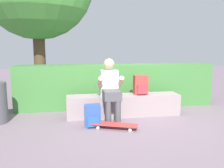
# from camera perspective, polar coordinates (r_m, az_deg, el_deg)

# --- Properties ---
(ground_plane) EXTENTS (24.00, 24.00, 0.00)m
(ground_plane) POSITION_cam_1_polar(r_m,az_deg,el_deg) (4.72, 3.64, -8.61)
(ground_plane) COLOR slate
(bench_main) EXTENTS (2.32, 0.44, 0.44)m
(bench_main) POSITION_cam_1_polar(r_m,az_deg,el_deg) (4.98, 2.76, -5.06)
(bench_main) COLOR gray
(bench_main) RESTS_ON ground
(person_skater) EXTENTS (0.49, 0.62, 1.19)m
(person_skater) POSITION_cam_1_polar(r_m,az_deg,el_deg) (4.63, -0.41, -0.80)
(person_skater) COLOR white
(person_skater) RESTS_ON ground
(skateboard_near_person) EXTENTS (0.82, 0.48, 0.09)m
(skateboard_near_person) POSITION_cam_1_polar(r_m,az_deg,el_deg) (4.21, 0.66, -9.68)
(skateboard_near_person) COLOR #BC3833
(skateboard_near_person) RESTS_ON ground
(backpack_on_bench) EXTENTS (0.28, 0.23, 0.40)m
(backpack_on_bench) POSITION_cam_1_polar(r_m,az_deg,el_deg) (4.98, 6.86, -0.28)
(backpack_on_bench) COLOR #B23833
(backpack_on_bench) RESTS_ON bench_main
(backpack_on_ground) EXTENTS (0.28, 0.23, 0.40)m
(backpack_on_ground) POSITION_cam_1_polar(r_m,az_deg,el_deg) (4.31, -4.64, -7.61)
(backpack_on_ground) COLOR #2D4C99
(backpack_on_ground) RESTS_ON ground
(hedge_row) EXTENTS (4.60, 0.57, 1.00)m
(hedge_row) POSITION_cam_1_polar(r_m,az_deg,el_deg) (5.69, 1.09, -0.37)
(hedge_row) COLOR #3E7838
(hedge_row) RESTS_ON ground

